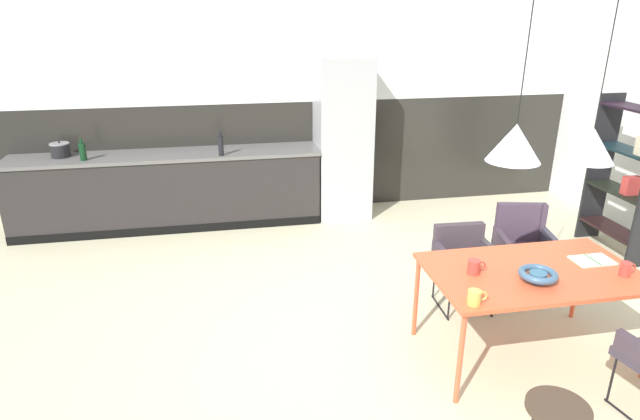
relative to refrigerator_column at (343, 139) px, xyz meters
The scene contains 20 objects.
ground_plane 3.24m from the refrigerator_column, 97.45° to the right, with size 9.68×9.68×0.00m, color beige.
back_wall_splashback_dark 0.61m from the refrigerator_column, 137.99° to the left, with size 7.45×0.12×1.42m, color #272622.
back_wall_panel_upper 1.26m from the refrigerator_column, 137.99° to the left, with size 7.45×0.12×1.42m, color white.
kitchen_counter 2.23m from the refrigerator_column, behind, with size 3.65×0.63×0.91m.
refrigerator_column is the anchor object (origin of this frame).
dining_table 3.33m from the refrigerator_column, 77.96° to the right, with size 1.53×0.91×0.73m.
armchair_by_stool 2.54m from the refrigerator_column, 77.36° to the right, with size 0.51×0.49×0.73m.
armchair_far_side 2.62m from the refrigerator_column, 62.17° to the right, with size 0.57×0.56×0.83m.
fruit_bowl 3.47m from the refrigerator_column, 79.68° to the right, with size 0.27×0.27×0.08m.
open_book 3.42m from the refrigerator_column, 69.10° to the right, with size 0.30×0.20×0.02m.
mug_dark_espresso 3.62m from the refrigerator_column, 89.23° to the right, with size 0.13×0.09×0.10m.
mug_short_terracotta 3.68m from the refrigerator_column, 69.46° to the right, with size 0.12×0.08×0.11m.
mug_wide_latte 3.22m from the refrigerator_column, 85.73° to the right, with size 0.14×0.09×0.10m.
cooking_pot 3.34m from the refrigerator_column, behind, with size 0.22×0.22×0.19m.
bottle_wine_green 1.52m from the refrigerator_column, behind, with size 0.06×0.06×0.29m.
bottle_vinegar_dark 3.05m from the refrigerator_column, behind, with size 0.07×0.07×0.26m.
side_stool 4.36m from the refrigerator_column, 86.88° to the right, with size 0.35×0.35×0.48m.
open_shelf_unit 3.19m from the refrigerator_column, 32.62° to the right, with size 0.30×0.84×1.79m.
pendant_lamp_over_table_near 3.38m from the refrigerator_column, 83.28° to the right, with size 0.36×0.36×1.21m.
pendant_lamp_over_table_far 3.44m from the refrigerator_column, 72.79° to the right, with size 0.32×0.32×1.26m.
Camera 1 is at (-1.10, -3.33, 2.53)m, focal length 29.90 mm.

